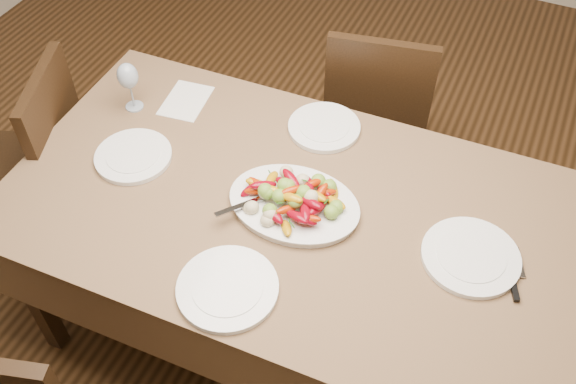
# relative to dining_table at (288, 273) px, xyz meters

# --- Properties ---
(floor) EXTENTS (6.00, 6.00, 0.00)m
(floor) POSITION_rel_dining_table_xyz_m (-0.12, -0.09, -0.38)
(floor) COLOR #3B2512
(floor) RESTS_ON ground
(dining_table) EXTENTS (1.87, 1.09, 0.76)m
(dining_table) POSITION_rel_dining_table_xyz_m (0.00, 0.00, 0.00)
(dining_table) COLOR brown
(dining_table) RESTS_ON ground
(chair_far) EXTENTS (0.49, 0.49, 0.95)m
(chair_far) POSITION_rel_dining_table_xyz_m (0.03, 0.89, 0.10)
(chair_far) COLOR black
(chair_far) RESTS_ON ground
(chair_left) EXTENTS (0.54, 0.54, 0.95)m
(chair_left) POSITION_rel_dining_table_xyz_m (-1.13, -0.05, 0.10)
(chair_left) COLOR black
(chair_left) RESTS_ON ground
(serving_platter) EXTENTS (0.42, 0.32, 0.02)m
(serving_platter) POSITION_rel_dining_table_xyz_m (0.02, -0.00, 0.39)
(serving_platter) COLOR white
(serving_platter) RESTS_ON dining_table
(roasted_vegetables) EXTENTS (0.35, 0.24, 0.09)m
(roasted_vegetables) POSITION_rel_dining_table_xyz_m (0.02, -0.00, 0.45)
(roasted_vegetables) COLOR #70020E
(roasted_vegetables) RESTS_ON serving_platter
(serving_spoon) EXTENTS (0.26, 0.21, 0.03)m
(serving_spoon) POSITION_rel_dining_table_xyz_m (-0.04, -0.04, 0.43)
(serving_spoon) COLOR #9EA0A8
(serving_spoon) RESTS_ON serving_platter
(plate_left) EXTENTS (0.26, 0.26, 0.02)m
(plate_left) POSITION_rel_dining_table_xyz_m (-0.57, -0.03, 0.39)
(plate_left) COLOR white
(plate_left) RESTS_ON dining_table
(plate_right) EXTENTS (0.29, 0.29, 0.02)m
(plate_right) POSITION_rel_dining_table_xyz_m (0.58, 0.03, 0.39)
(plate_right) COLOR white
(plate_right) RESTS_ON dining_table
(plate_far) EXTENTS (0.26, 0.26, 0.02)m
(plate_far) POSITION_rel_dining_table_xyz_m (-0.03, 0.38, 0.39)
(plate_far) COLOR white
(plate_far) RESTS_ON dining_table
(plate_near) EXTENTS (0.29, 0.29, 0.02)m
(plate_near) POSITION_rel_dining_table_xyz_m (-0.02, -0.37, 0.39)
(plate_near) COLOR white
(plate_near) RESTS_ON dining_table
(wine_glass) EXTENTS (0.08, 0.08, 0.20)m
(wine_glass) POSITION_rel_dining_table_xyz_m (-0.72, 0.20, 0.48)
(wine_glass) COLOR #8C99A5
(wine_glass) RESTS_ON dining_table
(menu_card) EXTENTS (0.17, 0.23, 0.00)m
(menu_card) POSITION_rel_dining_table_xyz_m (-0.56, 0.31, 0.38)
(menu_card) COLOR silver
(menu_card) RESTS_ON dining_table
(table_knife) EXTENTS (0.09, 0.19, 0.01)m
(table_knife) POSITION_rel_dining_table_xyz_m (0.72, 0.02, 0.38)
(table_knife) COLOR #9EA0A8
(table_knife) RESTS_ON dining_table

